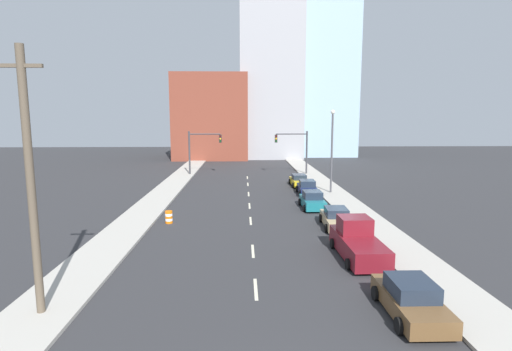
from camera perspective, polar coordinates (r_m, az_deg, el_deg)
sidewalk_left at (r=59.59m, az=-9.92°, el=0.57°), size 3.10×99.22×0.17m
sidewalk_right at (r=59.76m, az=7.29°, el=0.65°), size 3.10×99.22×0.17m
lane_stripe_at_9m at (r=19.55m, az=-0.04°, el=-15.90°), size 0.16×2.40×0.01m
lane_stripe_at_14m at (r=24.56m, az=-0.45°, el=-10.73°), size 0.16×2.40×0.01m
lane_stripe_at_21m at (r=31.35m, az=-0.78°, el=-6.49°), size 0.16×2.40×0.01m
lane_stripe_at_27m at (r=36.53m, az=-0.94°, el=-4.34°), size 0.16×2.40×0.01m
lane_stripe_at_32m at (r=42.02m, az=-1.06°, el=-2.66°), size 0.16×2.40×0.01m
lane_stripe_at_39m at (r=48.10m, az=-1.17°, el=-1.25°), size 0.16×2.40×0.01m
lane_stripe_at_44m at (r=53.38m, az=-1.24°, el=-0.30°), size 0.16×2.40×0.01m
building_brick_left at (r=80.80m, az=-6.26°, el=8.30°), size 14.00×16.00×16.03m
building_office_center at (r=85.00m, az=1.90°, el=12.74°), size 12.00×20.00×29.06m
building_glass_right at (r=90.73m, az=8.91°, el=15.05°), size 13.00×20.00×37.51m
traffic_signal_left at (r=55.77m, az=-8.16°, el=4.11°), size 4.59×0.35×6.10m
traffic_signal_right at (r=55.95m, az=5.93°, el=4.16°), size 4.59×0.35×6.10m
utility_pole_left_near at (r=17.81m, az=-29.51°, el=-0.94°), size 1.60×0.32×10.73m
traffic_barrel at (r=31.30m, az=-12.35°, el=-5.82°), size 0.56×0.56×0.95m
street_lamp at (r=42.22m, az=10.80°, el=4.17°), size 0.44×0.44×8.76m
sedan_brown at (r=18.11m, az=21.24°, el=-16.16°), size 2.19×4.48×1.52m
pickup_truck_maroon at (r=24.06m, az=14.30°, el=-9.20°), size 2.39×5.69×2.20m
sedan_tan at (r=30.04m, az=11.37°, el=-6.03°), size 2.21×4.54×1.45m
sedan_teal at (r=35.78m, az=8.06°, el=-3.56°), size 2.07×4.24×1.55m
sedan_navy at (r=42.11m, az=7.32°, el=-1.76°), size 2.16×4.57×1.51m
sedan_yellow at (r=47.14m, az=6.17°, el=-0.73°), size 2.08×4.54×1.37m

